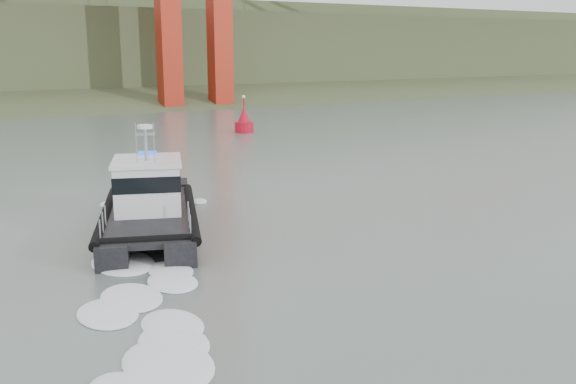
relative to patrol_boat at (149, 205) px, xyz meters
name	(u,v)px	position (x,y,z in m)	size (l,w,h in m)	color
ground	(410,311)	(4.75, -13.93, -1.37)	(400.00, 400.00, 0.00)	slate
patrol_boat	(149,205)	(0.00, 0.00, 0.00)	(7.53, 11.98, 5.47)	black
nav_buoy	(244,122)	(20.50, 31.80, -0.27)	(2.01, 2.01, 4.18)	#B00C1E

